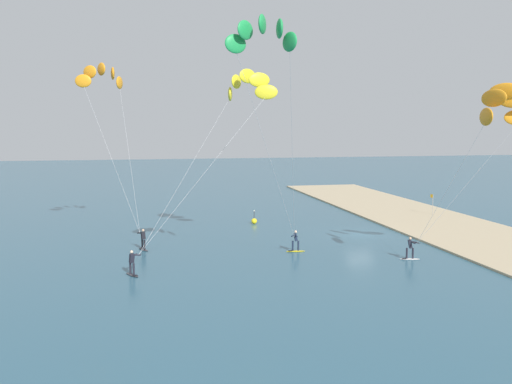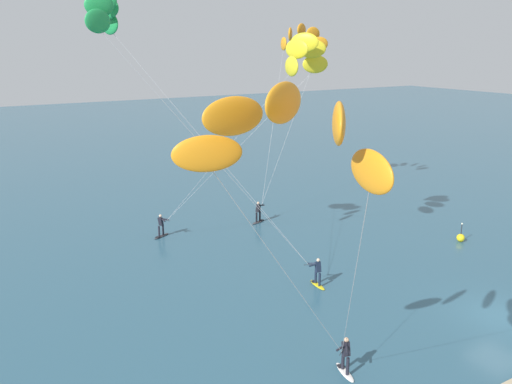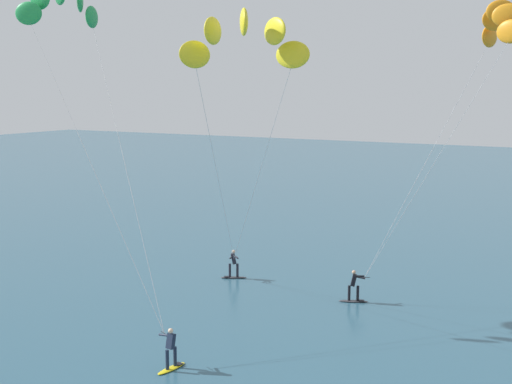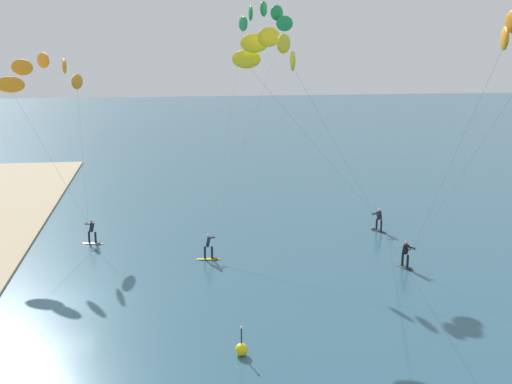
{
  "view_description": "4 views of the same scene",
  "coord_description": "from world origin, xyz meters",
  "px_view_note": "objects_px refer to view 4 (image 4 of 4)",
  "views": [
    {
      "loc": [
        -47.95,
        19.8,
        9.83
      ],
      "look_at": [
        -10.09,
        11.81,
        5.29
      ],
      "focal_mm": 40.14,
      "sensor_mm": 36.0,
      "label": 1
    },
    {
      "loc": [
        -23.58,
        -14.96,
        13.37
      ],
      "look_at": [
        -6.11,
        14.01,
        4.19
      ],
      "focal_mm": 37.95,
      "sensor_mm": 36.0,
      "label": 2
    },
    {
      "loc": [
        9.79,
        -13.27,
        10.99
      ],
      "look_at": [
        -5.58,
        14.25,
        6.2
      ],
      "focal_mm": 48.79,
      "sensor_mm": 36.0,
      "label": 3
    },
    {
      "loc": [
        34.21,
        5.34,
        13.68
      ],
      "look_at": [
        -5.3,
        10.66,
        4.35
      ],
      "focal_mm": 47.3,
      "sensor_mm": 36.0,
      "label": 4
    }
  ],
  "objects_px": {
    "kitesurfer_far_out": "(274,58)",
    "kitesurfer_nearshore": "(45,77)",
    "marker_buoy": "(242,349)",
    "kitesurfer_mid_water": "(261,27)"
  },
  "relations": [
    {
      "from": "kitesurfer_mid_water",
      "to": "kitesurfer_far_out",
      "type": "height_order",
      "value": "kitesurfer_mid_water"
    },
    {
      "from": "kitesurfer_mid_water",
      "to": "kitesurfer_far_out",
      "type": "bearing_deg",
      "value": -3.88
    },
    {
      "from": "kitesurfer_far_out",
      "to": "marker_buoy",
      "type": "height_order",
      "value": "kitesurfer_far_out"
    },
    {
      "from": "kitesurfer_nearshore",
      "to": "kitesurfer_far_out",
      "type": "bearing_deg",
      "value": 53.95
    },
    {
      "from": "kitesurfer_nearshore",
      "to": "kitesurfer_far_out",
      "type": "xyz_separation_m",
      "value": [
        10.64,
        14.61,
        1.62
      ]
    },
    {
      "from": "kitesurfer_nearshore",
      "to": "kitesurfer_mid_water",
      "type": "xyz_separation_m",
      "value": [
        0.23,
        15.32,
        3.46
      ]
    },
    {
      "from": "kitesurfer_mid_water",
      "to": "kitesurfer_far_out",
      "type": "distance_m",
      "value": 10.59
    },
    {
      "from": "kitesurfer_nearshore",
      "to": "kitesurfer_mid_water",
      "type": "relative_size",
      "value": 0.78
    },
    {
      "from": "kitesurfer_nearshore",
      "to": "marker_buoy",
      "type": "relative_size",
      "value": 9.03
    },
    {
      "from": "kitesurfer_far_out",
      "to": "kitesurfer_nearshore",
      "type": "bearing_deg",
      "value": -126.05
    }
  ]
}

